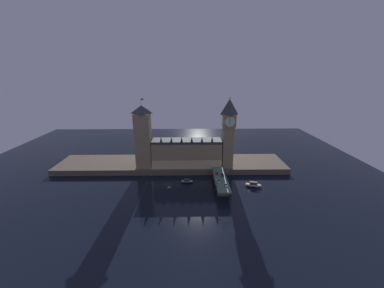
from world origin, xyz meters
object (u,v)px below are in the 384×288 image
Objects in this scene: car_southbound_trail at (223,175)px; street_lamp_mid at (227,174)px; boat_downstream at (253,185)px; victoria_tower at (143,137)px; car_southbound_lead at (226,185)px; car_northbound_trail at (219,181)px; pedestrian_near_rail at (217,183)px; boat_upstream at (187,181)px; car_northbound_lead at (217,173)px; street_lamp_near at (217,182)px; clock_tower at (228,131)px; street_lamp_far at (213,167)px; pedestrian_far_rail at (214,172)px.

street_lamp_mid is (2.61, -5.73, 3.49)m from car_southbound_trail.
victoria_tower is at bearing 160.64° from boat_downstream.
car_southbound_trail is at bearing 90.00° from car_southbound_lead.
car_southbound_lead is (4.42, -6.60, -0.03)m from car_northbound_trail.
victoria_tower is at bearing 146.53° from car_southbound_lead.
pedestrian_near_rail is 0.16× the size of boat_upstream.
car_northbound_lead is 0.70× the size of street_lamp_near.
car_southbound_trail is at bearing -37.45° from car_northbound_lead.
clock_tower is 13.90× the size of car_southbound_trail.
victoria_tower is 9.44× the size of street_lamp_mid.
pedestrian_near_rail is at bearing -163.90° from boat_downstream.
car_southbound_trail is 0.75× the size of street_lamp_far.
clock_tower is at bearing 48.50° from street_lamp_far.
victoria_tower is at bearing 142.41° from street_lamp_near.
clock_tower is at bearing 72.33° from street_lamp_near.
victoria_tower is 57.45m from boat_upstream.
clock_tower is 13.76× the size of car_northbound_trail.
car_northbound_lead is 0.34× the size of boat_downstream.
car_southbound_trail is at bearing 114.50° from street_lamp_mid.
clock_tower is 38.63× the size of pedestrian_near_rail.
street_lamp_far reaches higher than car_northbound_lead.
car_southbound_lead is 18.32m from car_southbound_trail.
clock_tower is 50.14m from car_northbound_trail.
street_lamp_far is at bearing 97.19° from car_northbound_trail.
street_lamp_near is (-0.40, -26.84, 3.19)m from pedestrian_far_rail.
clock_tower is 9.64× the size of street_lamp_mid.
victoria_tower reaches higher than pedestrian_near_rail.
car_northbound_lead is at bearing -53.59° from pedestrian_far_rail.
car_southbound_lead is at bearing -99.86° from clock_tower.
street_lamp_far is (-14.66, -16.57, -28.14)m from clock_tower.
street_lamp_near is (-14.66, -46.01, -27.83)m from clock_tower.
boat_upstream is (-37.38, -23.39, -38.10)m from clock_tower.
car_southbound_lead is 28.38m from street_lamp_far.
pedestrian_near_rail reaches higher than boat_downstream.
car_southbound_trail reaches higher than boat_upstream.
street_lamp_near is at bearing -90.00° from street_lamp_far.
pedestrian_far_rail reaches higher than car_southbound_trail.
car_southbound_lead is 2.48× the size of pedestrian_near_rail.
pedestrian_near_rail reaches higher than car_southbound_lead.
street_lamp_mid is (9.65, 14.72, 0.01)m from street_lamp_near.
pedestrian_near_rail is 0.12× the size of boat_downstream.
car_northbound_trail is 0.44× the size of boat_upstream.
car_southbound_trail is at bearing -21.69° from victoria_tower.
pedestrian_near_rail is (-6.64, -14.56, 0.19)m from car_southbound_trail.
car_northbound_trail is 0.34× the size of boat_downstream.
pedestrian_far_rail is 0.30× the size of street_lamp_far.
car_southbound_lead is 7.63m from pedestrian_near_rail.
pedestrian_near_rail is 13.20m from street_lamp_mid.
pedestrian_near_rail reaches higher than car_northbound_lead.
clock_tower is 1.02× the size of victoria_tower.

